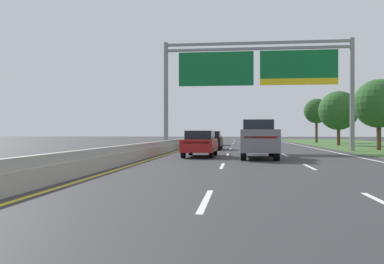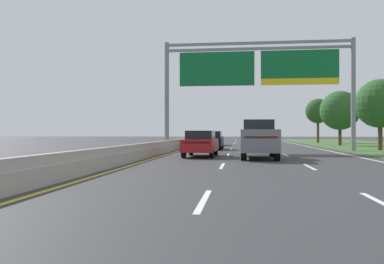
{
  "view_description": "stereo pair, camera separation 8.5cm",
  "coord_description": "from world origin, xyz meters",
  "px_view_note": "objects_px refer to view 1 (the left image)",
  "views": [
    {
      "loc": [
        -1.15,
        1.85,
        1.46
      ],
      "look_at": [
        -3.22,
        19.85,
        1.48
      ],
      "focal_mm": 37.79,
      "sensor_mm": 36.0,
      "label": 1
    },
    {
      "loc": [
        -1.07,
        1.86,
        1.46
      ],
      "look_at": [
        -3.22,
        19.85,
        1.48
      ],
      "focal_mm": 37.79,
      "sensor_mm": 36.0,
      "label": 2
    }
  ],
  "objects_px": {
    "overhead_sign_gantry": "(257,72)",
    "car_navy_left_lane_sedan": "(214,138)",
    "car_red_left_lane_sedan": "(200,143)",
    "car_black_left_lane_sedan": "(211,140)",
    "pickup_truck_grey": "(259,139)",
    "roadside_tree_far": "(339,111)",
    "roadside_tree_mid": "(379,104)",
    "roadside_tree_distant": "(316,111)"
  },
  "relations": [
    {
      "from": "car_navy_left_lane_sedan",
      "to": "roadside_tree_distant",
      "type": "bearing_deg",
      "value": -47.36
    },
    {
      "from": "roadside_tree_mid",
      "to": "roadside_tree_far",
      "type": "bearing_deg",
      "value": 91.91
    },
    {
      "from": "overhead_sign_gantry",
      "to": "roadside_tree_distant",
      "type": "relative_size",
      "value": 2.39
    },
    {
      "from": "car_black_left_lane_sedan",
      "to": "roadside_tree_distant",
      "type": "height_order",
      "value": "roadside_tree_distant"
    },
    {
      "from": "roadside_tree_distant",
      "to": "car_red_left_lane_sedan",
      "type": "bearing_deg",
      "value": -110.96
    },
    {
      "from": "pickup_truck_grey",
      "to": "car_black_left_lane_sedan",
      "type": "relative_size",
      "value": 1.23
    },
    {
      "from": "overhead_sign_gantry",
      "to": "car_navy_left_lane_sedan",
      "type": "distance_m",
      "value": 14.98
    },
    {
      "from": "roadside_tree_mid",
      "to": "roadside_tree_distant",
      "type": "height_order",
      "value": "roadside_tree_distant"
    },
    {
      "from": "car_red_left_lane_sedan",
      "to": "roadside_tree_far",
      "type": "distance_m",
      "value": 26.18
    },
    {
      "from": "car_navy_left_lane_sedan",
      "to": "roadside_tree_far",
      "type": "distance_m",
      "value": 14.25
    },
    {
      "from": "car_red_left_lane_sedan",
      "to": "pickup_truck_grey",
      "type": "bearing_deg",
      "value": -107.38
    },
    {
      "from": "overhead_sign_gantry",
      "to": "car_red_left_lane_sedan",
      "type": "distance_m",
      "value": 10.5
    },
    {
      "from": "overhead_sign_gantry",
      "to": "roadside_tree_far",
      "type": "height_order",
      "value": "overhead_sign_gantry"
    },
    {
      "from": "car_red_left_lane_sedan",
      "to": "roadside_tree_distant",
      "type": "bearing_deg",
      "value": -19.59
    },
    {
      "from": "pickup_truck_grey",
      "to": "roadside_tree_distant",
      "type": "relative_size",
      "value": 0.86
    },
    {
      "from": "car_red_left_lane_sedan",
      "to": "roadside_tree_mid",
      "type": "relative_size",
      "value": 0.76
    },
    {
      "from": "roadside_tree_mid",
      "to": "pickup_truck_grey",
      "type": "bearing_deg",
      "value": -131.77
    },
    {
      "from": "overhead_sign_gantry",
      "to": "roadside_tree_far",
      "type": "xyz_separation_m",
      "value": [
        9.66,
        14.11,
        -2.35
      ]
    },
    {
      "from": "pickup_truck_grey",
      "to": "car_navy_left_lane_sedan",
      "type": "distance_m",
      "value": 22.97
    },
    {
      "from": "overhead_sign_gantry",
      "to": "car_navy_left_lane_sedan",
      "type": "bearing_deg",
      "value": 107.63
    },
    {
      "from": "pickup_truck_grey",
      "to": "roadside_tree_mid",
      "type": "distance_m",
      "value": 15.82
    },
    {
      "from": "pickup_truck_grey",
      "to": "car_black_left_lane_sedan",
      "type": "bearing_deg",
      "value": 17.61
    },
    {
      "from": "roadside_tree_far",
      "to": "car_red_left_lane_sedan",
      "type": "bearing_deg",
      "value": -121.07
    },
    {
      "from": "pickup_truck_grey",
      "to": "car_red_left_lane_sedan",
      "type": "xyz_separation_m",
      "value": [
        -3.44,
        1.17,
        -0.26
      ]
    },
    {
      "from": "car_red_left_lane_sedan",
      "to": "roadside_tree_far",
      "type": "bearing_deg",
      "value": -29.69
    },
    {
      "from": "car_black_left_lane_sedan",
      "to": "car_red_left_lane_sedan",
      "type": "distance_m",
      "value": 10.25
    },
    {
      "from": "car_red_left_lane_sedan",
      "to": "roadside_tree_far",
      "type": "height_order",
      "value": "roadside_tree_far"
    },
    {
      "from": "car_black_left_lane_sedan",
      "to": "car_red_left_lane_sedan",
      "type": "relative_size",
      "value": 0.99
    },
    {
      "from": "pickup_truck_grey",
      "to": "car_red_left_lane_sedan",
      "type": "height_order",
      "value": "pickup_truck_grey"
    },
    {
      "from": "pickup_truck_grey",
      "to": "car_red_left_lane_sedan",
      "type": "relative_size",
      "value": 1.22
    },
    {
      "from": "car_red_left_lane_sedan",
      "to": "car_navy_left_lane_sedan",
      "type": "height_order",
      "value": "same"
    },
    {
      "from": "overhead_sign_gantry",
      "to": "car_navy_left_lane_sedan",
      "type": "height_order",
      "value": "overhead_sign_gantry"
    },
    {
      "from": "car_red_left_lane_sedan",
      "to": "roadside_tree_far",
      "type": "xyz_separation_m",
      "value": [
        13.42,
        22.27,
        3.09
      ]
    },
    {
      "from": "pickup_truck_grey",
      "to": "car_navy_left_lane_sedan",
      "type": "bearing_deg",
      "value": 10.53
    },
    {
      "from": "overhead_sign_gantry",
      "to": "roadside_tree_mid",
      "type": "relative_size",
      "value": 2.57
    },
    {
      "from": "overhead_sign_gantry",
      "to": "car_red_left_lane_sedan",
      "type": "relative_size",
      "value": 3.39
    },
    {
      "from": "car_black_left_lane_sedan",
      "to": "roadside_tree_far",
      "type": "distance_m",
      "value": 18.3
    },
    {
      "from": "roadside_tree_mid",
      "to": "car_black_left_lane_sedan",
      "type": "bearing_deg",
      "value": -179.15
    },
    {
      "from": "overhead_sign_gantry",
      "to": "pickup_truck_grey",
      "type": "relative_size",
      "value": 2.78
    },
    {
      "from": "roadside_tree_far",
      "to": "roadside_tree_distant",
      "type": "xyz_separation_m",
      "value": [
        -0.01,
        12.72,
        0.6
      ]
    },
    {
      "from": "roadside_tree_far",
      "to": "overhead_sign_gantry",
      "type": "bearing_deg",
      "value": -124.41
    },
    {
      "from": "car_red_left_lane_sedan",
      "to": "car_black_left_lane_sedan",
      "type": "bearing_deg",
      "value": 1.53
    }
  ]
}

